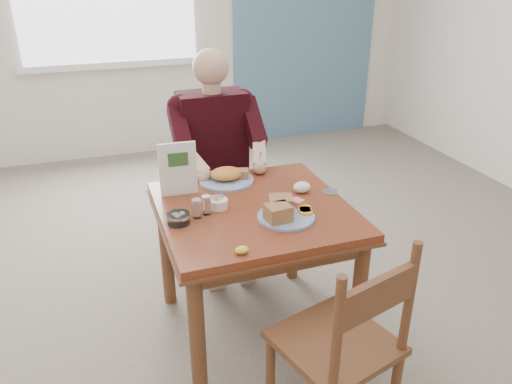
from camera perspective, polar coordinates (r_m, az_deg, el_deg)
name	(u,v)px	position (r m, az deg, el deg)	size (l,w,h in m)	color
floor	(254,328)	(2.84, -0.22, -15.27)	(6.00, 6.00, 0.00)	#635C50
wall_back	(151,10)	(5.12, -11.88, 19.67)	(5.50, 5.50, 0.00)	silver
accent_panel	(307,6)	(5.55, 5.82, 20.42)	(1.60, 0.02, 2.80)	slate
lemon_wedge	(242,250)	(2.04, -1.63, -6.64)	(0.06, 0.04, 0.03)	yellow
napkin	(302,187)	(2.56, 5.25, 0.55)	(0.09, 0.07, 0.06)	white
metal_dish	(330,192)	(2.59, 8.50, 0.00)	(0.08, 0.08, 0.01)	silver
table	(254,226)	(2.47, -0.24, -3.93)	(0.92, 0.92, 0.75)	maroon
chair_far	(214,191)	(3.23, -4.82, 0.08)	(0.42, 0.42, 0.95)	brown
chair_near	(343,347)	(2.05, 9.94, -17.00)	(0.52, 0.52, 0.95)	brown
diner	(216,147)	(3.02, -4.61, 5.12)	(0.53, 0.56, 1.39)	gray
near_plate	(283,212)	(2.30, 3.15, -2.25)	(0.29, 0.28, 0.09)	white
far_plate	(228,177)	(2.68, -3.27, 1.78)	(0.37, 0.37, 0.08)	white
caddy	(219,204)	(2.40, -4.29, -1.32)	(0.10, 0.10, 0.07)	white
shakers	(202,207)	(2.33, -6.24, -1.68)	(0.11, 0.07, 0.09)	white
creamer	(178,218)	(2.28, -8.85, -2.99)	(0.14, 0.14, 0.05)	white
menu	(178,169)	(2.52, -8.92, 2.64)	(0.19, 0.03, 0.28)	white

